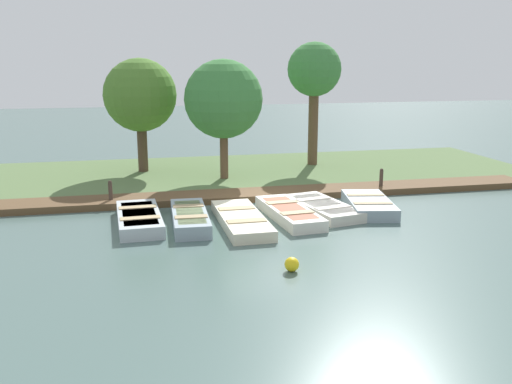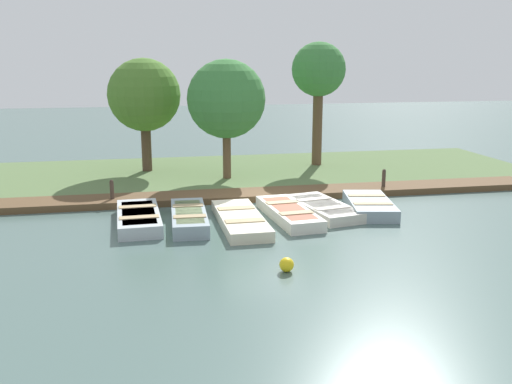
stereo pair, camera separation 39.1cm
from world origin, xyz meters
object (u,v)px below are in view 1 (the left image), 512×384
Objects in this scene: rowboat_1 at (190,218)px; rowboat_3 at (289,213)px; mooring_post_near at (111,193)px; park_tree_left at (223,99)px; rowboat_4 at (323,208)px; rowboat_0 at (139,218)px; buoy at (292,264)px; park_tree_far_left at (140,96)px; mooring_post_far at (381,180)px; rowboat_5 at (369,205)px; rowboat_2 at (241,219)px; park_tree_center at (314,72)px.

rowboat_1 reaches higher than rowboat_3.
mooring_post_near is 0.18× the size of park_tree_left.
rowboat_1 is 0.99× the size of rowboat_4.
park_tree_left is (-5.46, -1.03, 2.93)m from rowboat_3.
rowboat_0 is 5.45m from buoy.
rowboat_3 is 0.73× the size of park_tree_far_left.
mooring_post_far is at bearing 112.61° from rowboat_1.
rowboat_4 is at bearing 97.64° from rowboat_1.
rowboat_5 is (0.08, 1.46, 0.03)m from rowboat_4.
rowboat_4 is 6.70m from mooring_post_near.
rowboat_0 is 9.79× the size of buoy.
rowboat_2 is 4.31× the size of mooring_post_near.
rowboat_5 is at bearing 88.00° from rowboat_0.
rowboat_0 reaches higher than rowboat_3.
park_tree_center is at bearing 153.39° from rowboat_4.
mooring_post_far is at bearing 116.17° from rowboat_4.
rowboat_0 is 8.72m from mooring_post_far.
rowboat_2 is (0.63, 2.82, -0.03)m from rowboat_0.
rowboat_1 reaches higher than rowboat_2.
rowboat_2 is 1.13× the size of rowboat_4.
buoy is (4.40, 3.21, -0.03)m from rowboat_0.
rowboat_4 is at bearing 104.96° from rowboat_2.
mooring_post_far reaches higher than rowboat_3.
park_tree_center is (-2.06, 4.18, 0.92)m from park_tree_left.
park_tree_far_left is (-7.90, -2.49, 2.99)m from rowboat_2.
buoy is 0.07× the size of park_tree_left.
rowboat_5 is 9.06× the size of buoy.
rowboat_5 is (-0.31, 5.55, -0.01)m from rowboat_1.
park_tree_center reaches higher than rowboat_5.
buoy is 0.07× the size of park_tree_far_left.
rowboat_4 is at bearing -82.13° from rowboat_5.
rowboat_2 is 4.71m from mooring_post_near.
rowboat_0 is 0.60× the size of park_tree_center.
mooring_post_near is at bearing -121.96° from rowboat_3.
mooring_post_far is (-2.97, 5.58, 0.26)m from rowboat_2.
mooring_post_near is at bearing -95.36° from rowboat_5.
rowboat_5 is 8.19m from park_tree_center.
rowboat_4 is 5.07m from buoy.
mooring_post_far is (-2.61, 7.00, 0.22)m from rowboat_1.
rowboat_4 is (-0.39, 4.09, -0.04)m from rowboat_1.
park_tree_far_left is 7.20m from park_tree_center.
mooring_post_near is (-2.60, -5.15, 0.25)m from rowboat_3.
rowboat_3 is 10.42× the size of buoy.
rowboat_0 is 4.33m from rowboat_3.
rowboat_4 is 3.67m from mooring_post_far.
rowboat_4 is 1.09× the size of rowboat_5.
rowboat_2 is 2.78m from rowboat_4.
rowboat_2 is 11.10× the size of buoy.
rowboat_3 is 9.02m from park_tree_far_left.
rowboat_2 is 1.07× the size of rowboat_3.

